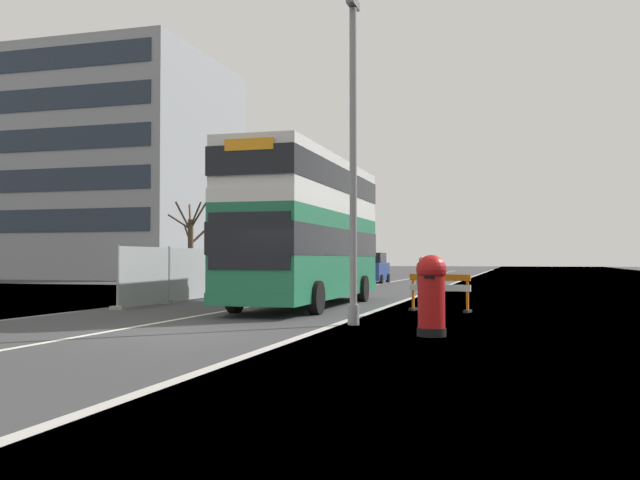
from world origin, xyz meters
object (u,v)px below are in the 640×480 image
(roadworks_barrier, at_px, (440,287))
(car_oncoming_near, at_px, (346,270))
(car_receding_mid, at_px, (372,269))
(double_decker_bus, at_px, (308,228))
(pedestrian_at_kerb, at_px, (422,285))
(lamppost_foreground, at_px, (353,170))
(red_pillar_postbox, at_px, (431,291))

(roadworks_barrier, distance_m, car_oncoming_near, 19.80)
(roadworks_barrier, height_order, car_receding_mid, car_receding_mid)
(double_decker_bus, height_order, car_oncoming_near, double_decker_bus)
(car_oncoming_near, height_order, pedestrian_at_kerb, car_oncoming_near)
(double_decker_bus, bearing_deg, car_oncoming_near, 99.71)
(lamppost_foreground, height_order, pedestrian_at_kerb, lamppost_foreground)
(double_decker_bus, distance_m, red_pillar_postbox, 9.94)
(roadworks_barrier, height_order, car_oncoming_near, car_oncoming_near)
(double_decker_bus, distance_m, car_oncoming_near, 17.48)
(double_decker_bus, relative_size, lamppost_foreground, 1.38)
(lamppost_foreground, relative_size, red_pillar_postbox, 4.73)
(double_decker_bus, height_order, lamppost_foreground, lamppost_foreground)
(red_pillar_postbox, height_order, pedestrian_at_kerb, red_pillar_postbox)
(double_decker_bus, distance_m, lamppost_foreground, 7.05)
(double_decker_bus, relative_size, red_pillar_postbox, 6.51)
(roadworks_barrier, relative_size, car_receding_mid, 0.51)
(lamppost_foreground, bearing_deg, pedestrian_at_kerb, 73.35)
(car_oncoming_near, xyz_separation_m, car_receding_mid, (0.25, 6.26, -0.00))
(double_decker_bus, bearing_deg, car_receding_mid, 96.55)
(car_oncoming_near, height_order, car_receding_mid, car_oncoming_near)
(car_oncoming_near, relative_size, pedestrian_at_kerb, 2.46)
(car_receding_mid, bearing_deg, lamppost_foreground, -78.93)
(roadworks_barrier, xyz_separation_m, car_receding_mid, (-7.35, 24.55, 0.21))
(lamppost_foreground, xyz_separation_m, car_oncoming_near, (-6.04, 23.36, -2.88))
(double_decker_bus, bearing_deg, red_pillar_postbox, -57.27)
(red_pillar_postbox, distance_m, roadworks_barrier, 7.11)
(double_decker_bus, relative_size, pedestrian_at_kerb, 6.53)
(roadworks_barrier, distance_m, pedestrian_at_kerb, 1.21)
(lamppost_foreground, distance_m, car_receding_mid, 30.31)
(red_pillar_postbox, relative_size, roadworks_barrier, 0.88)
(double_decker_bus, distance_m, roadworks_barrier, 5.18)
(red_pillar_postbox, bearing_deg, car_receding_mid, 104.16)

